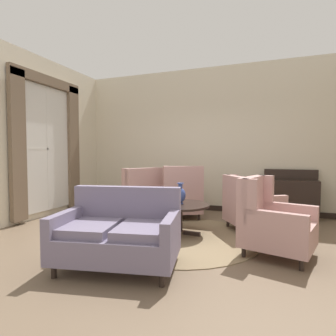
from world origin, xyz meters
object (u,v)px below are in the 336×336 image
at_px(armchair_far_left, 181,197).
at_px(armchair_near_sideboard, 136,197).
at_px(sideboard, 291,196).
at_px(settee, 119,234).
at_px(armchair_back_corner, 272,222).
at_px(porcelain_vase, 180,195).
at_px(coffee_table, 180,209).
at_px(armchair_beside_settee, 249,207).

distance_m(armchair_far_left, armchair_near_sideboard, 0.95).
bearing_deg(armchair_far_left, sideboard, 173.73).
bearing_deg(settee, armchair_near_sideboard, 101.40).
bearing_deg(armchair_back_corner, porcelain_vase, 86.53).
xyz_separation_m(coffee_table, armchair_back_corner, (1.44, -0.48, 0.00)).
relative_size(armchair_back_corner, sideboard, 0.97).
relative_size(settee, sideboard, 1.45).
height_order(porcelain_vase, settee, settee).
distance_m(coffee_table, armchair_near_sideboard, 1.49).
bearing_deg(armchair_back_corner, settee, 136.86).
bearing_deg(armchair_back_corner, armchair_far_left, 63.17).
distance_m(porcelain_vase, settee, 1.58).
height_order(coffee_table, sideboard, sideboard).
bearing_deg(armchair_near_sideboard, armchair_far_left, 136.05).
bearing_deg(armchair_beside_settee, sideboard, -62.45).
height_order(armchair_back_corner, sideboard, armchair_back_corner).
height_order(settee, armchair_back_corner, armchair_back_corner).
distance_m(settee, armchair_beside_settee, 2.50).
height_order(armchair_near_sideboard, armchair_beside_settee, armchair_near_sideboard).
distance_m(settee, armchair_back_corner, 1.99).
distance_m(porcelain_vase, sideboard, 2.62).
xyz_separation_m(porcelain_vase, armchair_near_sideboard, (-1.24, 0.82, -0.23)).
bearing_deg(armchair_back_corner, sideboard, 6.66).
distance_m(coffee_table, settee, 1.53).
xyz_separation_m(coffee_table, porcelain_vase, (0.01, 0.02, 0.23)).
distance_m(porcelain_vase, armchair_beside_settee, 1.24).
bearing_deg(armchair_near_sideboard, armchair_back_corner, 91.46).
relative_size(porcelain_vase, armchair_beside_settee, 0.32).
height_order(armchair_far_left, armchair_beside_settee, armchair_far_left).
relative_size(porcelain_vase, armchair_back_corner, 0.34).
bearing_deg(settee, porcelain_vase, 68.87).
bearing_deg(settee, coffee_table, 68.99).
height_order(coffee_table, armchair_near_sideboard, armchair_near_sideboard).
xyz_separation_m(armchair_far_left, armchair_beside_settee, (1.40, -0.53, -0.02)).
relative_size(porcelain_vase, settee, 0.23).
relative_size(armchair_beside_settee, sideboard, 1.05).
relative_size(coffee_table, armchair_near_sideboard, 0.82).
xyz_separation_m(armchair_far_left, armchair_near_sideboard, (-0.90, -0.30, -0.01)).
distance_m(armchair_beside_settee, armchair_back_corner, 1.14).
height_order(settee, armchair_beside_settee, armchair_beside_settee).
bearing_deg(settee, armchair_back_corner, 20.26).
xyz_separation_m(coffee_table, sideboard, (1.81, 1.90, 0.03)).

